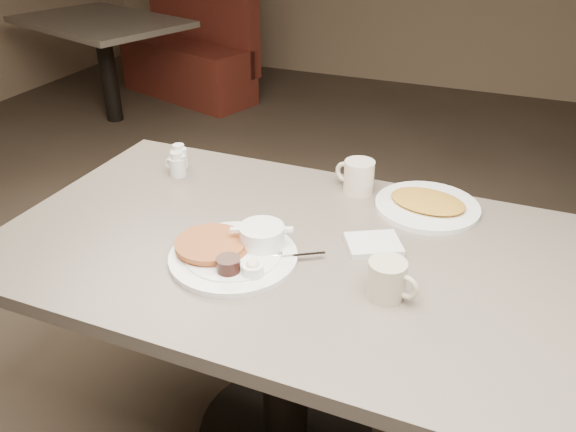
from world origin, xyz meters
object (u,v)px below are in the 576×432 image
at_px(diner_table, 285,295).
at_px(booth_back_left, 183,48).
at_px(main_plate, 236,249).
at_px(creamer_left, 177,165).
at_px(creamer_right, 179,157).
at_px(coffee_mug_far, 358,176).
at_px(hash_plate, 427,205).
at_px(coffee_mug_near, 388,279).

xyz_separation_m(diner_table, booth_back_left, (-2.11, 2.90, -0.17)).
height_order(main_plate, creamer_left, creamer_left).
xyz_separation_m(creamer_right, booth_back_left, (-1.61, 2.60, -0.38)).
xyz_separation_m(diner_table, main_plate, (-0.09, -0.11, 0.19)).
xyz_separation_m(coffee_mug_far, creamer_right, (-0.59, -0.06, -0.01)).
bearing_deg(main_plate, hash_plate, 47.31).
bearing_deg(creamer_right, coffee_mug_far, 5.40).
relative_size(creamer_left, booth_back_left, 0.05).
relative_size(coffee_mug_far, creamer_left, 1.70).
bearing_deg(diner_table, booth_back_left, 126.10).
bearing_deg(main_plate, creamer_left, 137.90).
distance_m(diner_table, hash_plate, 0.48).
relative_size(coffee_mug_near, coffee_mug_far, 0.95).
bearing_deg(booth_back_left, coffee_mug_far, -49.12).
relative_size(diner_table, creamer_left, 18.34).
relative_size(coffee_mug_near, creamer_right, 1.65).
bearing_deg(diner_table, creamer_left, 153.01).
relative_size(diner_table, main_plate, 3.54).
height_order(diner_table, booth_back_left, booth_back_left).
height_order(creamer_right, hash_plate, creamer_right).
distance_m(diner_table, creamer_right, 0.62).
xyz_separation_m(diner_table, creamer_right, (-0.50, 0.30, 0.21)).
bearing_deg(creamer_left, hash_plate, 6.06).
bearing_deg(creamer_right, coffee_mug_near, -27.45).
bearing_deg(coffee_mug_near, booth_back_left, 128.63).
distance_m(coffee_mug_far, creamer_right, 0.59).
relative_size(coffee_mug_far, booth_back_left, 0.08).
bearing_deg(main_plate, coffee_mug_far, 68.60).
bearing_deg(coffee_mug_far, creamer_right, -174.60).
xyz_separation_m(coffee_mug_near, booth_back_left, (-2.41, 3.01, -0.39)).
relative_size(diner_table, creamer_right, 18.75).
bearing_deg(hash_plate, diner_table, -133.62).
height_order(diner_table, hash_plate, hash_plate).
distance_m(creamer_right, hash_plate, 0.81).
relative_size(main_plate, booth_back_left, 0.25).
xyz_separation_m(main_plate, hash_plate, (0.40, 0.43, -0.01)).
relative_size(main_plate, creamer_left, 5.18).
bearing_deg(diner_table, coffee_mug_near, -21.63).
bearing_deg(booth_back_left, diner_table, -53.90).
relative_size(coffee_mug_near, booth_back_left, 0.08).
xyz_separation_m(diner_table, hash_plate, (0.31, 0.32, 0.18)).
height_order(coffee_mug_near, creamer_left, coffee_mug_near).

